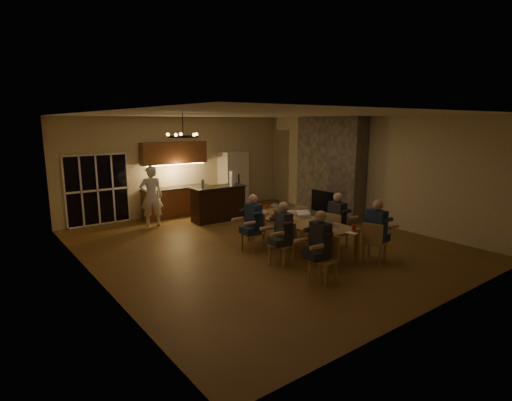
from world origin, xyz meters
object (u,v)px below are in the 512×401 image
(person_right_near, at_px, (376,231))
(can_cola, at_px, (259,208))
(chandelier, at_px, (183,137))
(can_silver, at_px, (320,223))
(chair_right_far, at_px, (306,222))
(laptop_f, at_px, (280,206))
(laptop_c, at_px, (287,216))
(laptop_d, at_px, (305,214))
(mug_mid, at_px, (283,213))
(refrigerator, at_px, (233,180))
(chair_left_far, at_px, (253,232))
(plate_left, at_px, (321,230))
(person_left_mid, at_px, (283,233))
(plate_near, at_px, (326,222))
(laptop_a, at_px, (324,226))
(mug_back, at_px, (265,214))
(chair_left_near, at_px, (323,259))
(person_left_far, at_px, (253,223))
(laptop_e, at_px, (262,209))
(bar_blender, at_px, (232,178))
(chair_right_near, at_px, (375,242))
(plate_far, at_px, (292,212))
(bar_island, at_px, (218,203))
(bar_bottle, at_px, (203,184))
(standing_person, at_px, (151,196))
(person_right_mid, at_px, (337,221))
(mug_front, at_px, (311,222))
(redcup_mid, at_px, (273,217))
(chair_right_mid, at_px, (337,230))
(person_left_near, at_px, (320,246))
(redcup_near, at_px, (354,227))
(chair_left_mid, at_px, (282,244))
(dining_table, at_px, (298,235))

(person_right_near, relative_size, can_cola, 11.50)
(chandelier, distance_m, can_silver, 3.56)
(chair_right_far, distance_m, can_cola, 1.28)
(laptop_f, bearing_deg, chair_right_far, -65.25)
(laptop_c, height_order, laptop_d, same)
(mug_mid, bearing_deg, can_silver, -90.57)
(can_cola, bearing_deg, laptop_d, -76.65)
(refrigerator, xyz_separation_m, can_cola, (-1.61, -3.64, -0.19))
(chair_left_far, bearing_deg, plate_left, 8.55)
(person_left_mid, height_order, plate_near, person_left_mid)
(laptop_a, height_order, laptop_c, same)
(chair_left_far, distance_m, mug_back, 0.61)
(chair_left_near, height_order, person_left_mid, person_left_mid)
(laptop_d, height_order, plate_near, laptop_d)
(person_left_far, distance_m, laptop_e, 0.80)
(person_left_far, bearing_deg, bar_blender, 155.06)
(chair_right_near, distance_m, can_cola, 3.13)
(person_right_near, xyz_separation_m, plate_far, (-0.41, 2.30, 0.07))
(chair_left_far, relative_size, chair_right_far, 1.00)
(can_cola, bearing_deg, chandelier, -157.22)
(chair_left_far, distance_m, laptop_d, 1.33)
(bar_island, distance_m, chandelier, 4.96)
(laptop_e, distance_m, mug_back, 0.30)
(bar_bottle, bearing_deg, standing_person, 159.33)
(person_right_mid, bearing_deg, mug_front, 97.49)
(plate_left, xyz_separation_m, bar_blender, (0.85, 4.70, 0.53))
(redcup_mid, relative_size, can_cola, 1.00)
(mug_mid, relative_size, plate_left, 0.42)
(chandelier, distance_m, mug_mid, 3.46)
(chair_right_mid, bearing_deg, person_right_mid, 111.53)
(chair_left_near, distance_m, person_left_near, 0.26)
(redcup_near, height_order, bar_bottle, bar_bottle)
(chair_left_near, distance_m, chair_right_far, 2.95)
(chair_left_mid, height_order, plate_left, chair_left_mid)
(person_right_near, bearing_deg, chair_left_far, 35.84)
(person_right_mid, bearing_deg, chair_right_mid, -53.31)
(person_right_mid, relative_size, laptop_e, 4.31)
(chair_right_far, relative_size, laptop_f, 2.78)
(laptop_f, bearing_deg, standing_person, 92.99)
(can_cola, bearing_deg, person_left_mid, -113.05)
(redcup_near, distance_m, can_cola, 2.82)
(chair_right_mid, bearing_deg, redcup_near, 139.78)
(person_left_mid, bearing_deg, laptop_d, 125.32)
(can_silver, bearing_deg, chair_right_mid, 15.86)
(chair_right_near, xyz_separation_m, person_right_mid, (0.00, 1.11, 0.24))
(person_left_mid, height_order, laptop_a, person_left_mid)
(laptop_a, distance_m, mug_back, 1.86)
(dining_table, bearing_deg, mug_front, -97.20)
(person_right_mid, bearing_deg, refrigerator, -2.18)
(chair_left_near, xyz_separation_m, chandelier, (-1.88, 1.96, 2.31))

